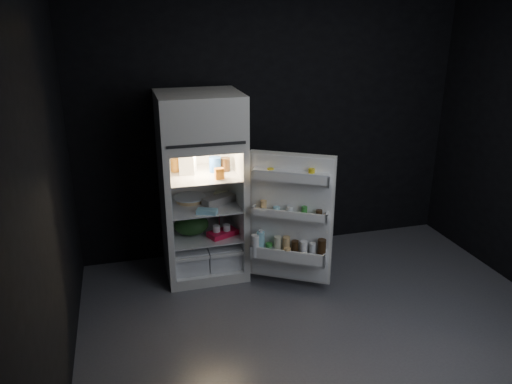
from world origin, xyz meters
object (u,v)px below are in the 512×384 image
object	(u,v)px
fridge_door	(290,222)
egg_carton	(219,200)
milk_jug	(188,161)
refrigerator	(201,180)
yogurt_tray	(223,233)

from	to	relation	value
fridge_door	egg_carton	size ratio (longest dim) A/B	3.82
milk_jug	egg_carton	size ratio (longest dim) A/B	0.75
fridge_door	milk_jug	size ratio (longest dim) A/B	5.08
refrigerator	milk_jug	xyz separation A→B (m)	(-0.12, 0.01, 0.19)
refrigerator	fridge_door	bearing A→B (deg)	-39.28
yogurt_tray	refrigerator	bearing A→B (deg)	111.75
milk_jug	refrigerator	bearing A→B (deg)	14.03
fridge_door	milk_jug	xyz separation A→B (m)	(-0.82, 0.58, 0.47)
refrigerator	yogurt_tray	size ratio (longest dim) A/B	6.36
fridge_door	refrigerator	bearing A→B (deg)	140.72
milk_jug	yogurt_tray	world-z (taller)	milk_jug
refrigerator	egg_carton	bearing A→B (deg)	-24.25
milk_jug	yogurt_tray	bearing A→B (deg)	-13.75
refrigerator	milk_jug	bearing A→B (deg)	176.14
fridge_door	egg_carton	world-z (taller)	fridge_door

